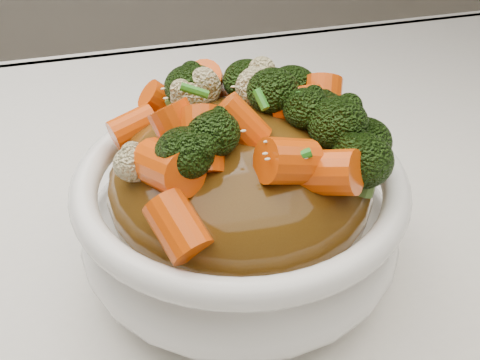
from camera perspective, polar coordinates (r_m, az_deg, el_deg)
name	(u,v)px	position (r m, az deg, el deg)	size (l,w,h in m)	color
tablecloth	(165,255)	(0.49, -7.64, -7.59)	(1.20, 0.80, 0.04)	white
bowl	(240,218)	(0.42, 0.00, -3.90)	(0.24, 0.24, 0.09)	white
sauce_base	(240,184)	(0.40, 0.00, -0.38)	(0.19, 0.19, 0.10)	#51320D
carrots	(240,99)	(0.37, 0.00, 8.24)	(0.19, 0.19, 0.05)	#EE4F07
broccoli	(240,100)	(0.37, 0.00, 8.09)	(0.19, 0.19, 0.05)	black
cauliflower	(240,103)	(0.37, 0.00, 7.79)	(0.19, 0.19, 0.04)	beige
scallions	(240,97)	(0.37, 0.00, 8.39)	(0.14, 0.14, 0.02)	#287D1D
sesame_seeds	(240,97)	(0.37, 0.00, 8.39)	(0.17, 0.17, 0.01)	beige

